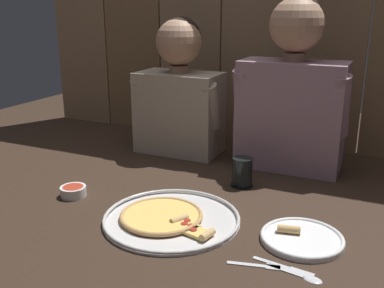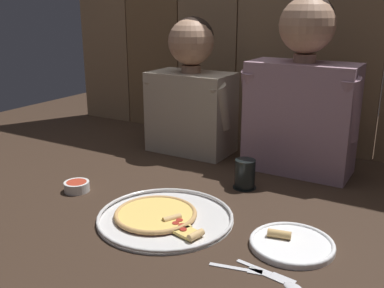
# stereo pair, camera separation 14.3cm
# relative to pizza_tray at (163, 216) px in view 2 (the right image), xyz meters

# --- Properties ---
(ground_plane) EXTENTS (3.20, 3.20, 0.00)m
(ground_plane) POSITION_rel_pizza_tray_xyz_m (-0.02, 0.10, -0.01)
(ground_plane) COLOR #332319
(pizza_tray) EXTENTS (0.41, 0.41, 0.03)m
(pizza_tray) POSITION_rel_pizza_tray_xyz_m (0.00, 0.00, 0.00)
(pizza_tray) COLOR silver
(pizza_tray) RESTS_ON ground
(dinner_plate) EXTENTS (0.22, 0.22, 0.03)m
(dinner_plate) POSITION_rel_pizza_tray_xyz_m (0.38, 0.04, -0.00)
(dinner_plate) COLOR white
(dinner_plate) RESTS_ON ground
(drinking_glass) EXTENTS (0.08, 0.08, 0.10)m
(drinking_glass) POSITION_rel_pizza_tray_xyz_m (0.11, 0.34, 0.04)
(drinking_glass) COLOR black
(drinking_glass) RESTS_ON ground
(dipping_bowl) EXTENTS (0.09, 0.09, 0.03)m
(dipping_bowl) POSITION_rel_pizza_tray_xyz_m (-0.37, 0.02, 0.01)
(dipping_bowl) COLOR white
(dipping_bowl) RESTS_ON ground
(table_fork) EXTENTS (0.13, 0.05, 0.01)m
(table_fork) POSITION_rel_pizza_tray_xyz_m (0.31, -0.13, -0.01)
(table_fork) COLOR silver
(table_fork) RESTS_ON ground
(table_knife) EXTENTS (0.16, 0.04, 0.01)m
(table_knife) POSITION_rel_pizza_tray_xyz_m (0.37, -0.10, -0.01)
(table_knife) COLOR silver
(table_knife) RESTS_ON ground
(table_spoon) EXTENTS (0.14, 0.04, 0.01)m
(table_spoon) POSITION_rel_pizza_tray_xyz_m (0.42, -0.12, -0.01)
(table_spoon) COLOR silver
(table_spoon) RESTS_ON ground
(diner_left) EXTENTS (0.39, 0.21, 0.57)m
(diner_left) POSITION_rel_pizza_tray_xyz_m (-0.26, 0.61, 0.26)
(diner_left) COLOR #B2A38E
(diner_left) RESTS_ON ground
(diner_right) EXTENTS (0.43, 0.21, 0.65)m
(diner_right) POSITION_rel_pizza_tray_xyz_m (0.21, 0.61, 0.30)
(diner_right) COLOR gray
(diner_right) RESTS_ON ground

